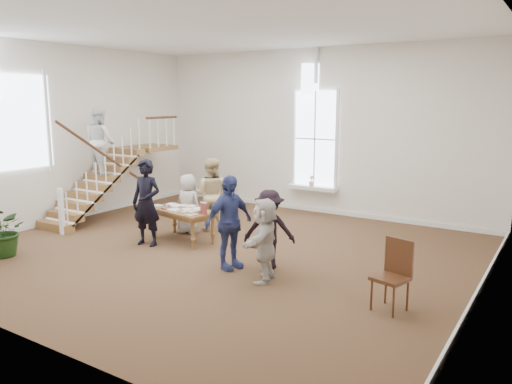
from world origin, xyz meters
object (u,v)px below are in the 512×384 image
Objects in this scene: woman_cluster_c at (265,240)px; person_yellow at (211,194)px; police_officer at (146,203)px; woman_cluster_a at (229,222)px; side_chair at (394,270)px; woman_cluster_b at (269,229)px; floor_plant at (4,231)px; elderly_woman at (188,204)px; library_table at (183,213)px.

person_yellow is at bearing -145.20° from woman_cluster_c.
woman_cluster_a is (2.39, -0.29, -0.05)m from police_officer.
police_officer reaches higher than side_chair.
woman_cluster_b is at bearing -178.57° from side_chair.
floor_plant is (-5.11, -1.65, -0.20)m from woman_cluster_c.
woman_cluster_c is (3.19, -1.74, 0.03)m from elderly_woman.
woman_cluster_a is at bearing 23.74° from floor_plant.
police_officer is at bearing 57.29° from person_yellow.
woman_cluster_b is (2.89, -1.09, 0.04)m from elderly_woman.
person_yellow is at bearing 60.40° from woman_cluster_a.
woman_cluster_a is at bearing -16.15° from library_table.
woman_cluster_a is 1.64× the size of floor_plant.
woman_cluster_b is 1.01× the size of woman_cluster_c.
woman_cluster_a is at bearing 114.46° from person_yellow.
person_yellow is 4.49m from floor_plant.
library_table is 0.93× the size of woman_cluster_a.
library_table is 5.21m from side_chair.
elderly_woman is at bearing 129.92° from library_table.
elderly_woman is at bearing 60.48° from floor_plant.
elderly_woman is 0.96× the size of woman_cluster_c.
woman_cluster_c reaches higher than floor_plant.
floor_plant is (-4.81, -2.30, -0.20)m from woman_cluster_b.
woman_cluster_c is at bearing 88.16° from woman_cluster_b.
police_officer is at bearing -23.56° from woman_cluster_b.
side_chair is (5.54, -0.45, -0.33)m from police_officer.
woman_cluster_a is 0.76m from woman_cluster_b.
police_officer is 1.06× the size of person_yellow.
side_chair is at bearing 73.52° from woman_cluster_c.
floor_plant reaches higher than library_table.
police_officer reaches higher than woman_cluster_a.
elderly_woman is at bearing -136.03° from woman_cluster_c.
person_yellow is 3.04m from woman_cluster_b.
elderly_woman is 3.63m from woman_cluster_c.
person_yellow reaches higher than floor_plant.
police_officer is 1.27× the size of woman_cluster_c.
police_officer reaches higher than floor_plant.
person_yellow reaches higher than elderly_woman.
side_chair is (2.25, 0.04, -0.13)m from woman_cluster_c.
elderly_woman is 0.80× the size of person_yellow.
elderly_woman is 0.61m from person_yellow.
library_table is at bearing -129.30° from woman_cluster_c.
side_chair is (2.55, -0.61, -0.14)m from woman_cluster_b.
library_table is 1.13m from person_yellow.
person_yellow is 1.63× the size of floor_plant.
woman_cluster_b is 2.63m from side_chair.
floor_plant is at bearing 40.46° from person_yellow.
woman_cluster_b reaches higher than elderly_woman.
side_chair is at bearing 163.05° from elderly_woman.
woman_cluster_a is (1.94, -0.94, 0.24)m from library_table.
woman_cluster_a reaches higher than side_chair.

